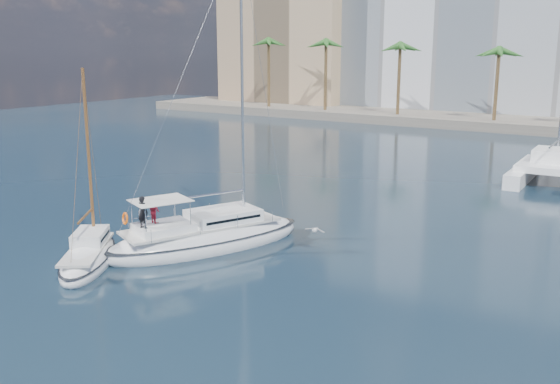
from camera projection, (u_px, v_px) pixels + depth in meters
The scene contains 10 objects.
ground at pixel (268, 270), 28.65m from camera, with size 160.00×160.00×0.00m, color black.
quay at pixel (543, 124), 78.10m from camera, with size 120.00×14.00×1.20m, color gray.
building_modern at pixel (482, 20), 91.27m from camera, with size 42.00×16.00×28.00m, color white.
building_tan_left at pixel (294, 42), 104.80m from camera, with size 22.00×14.00×22.00m, color tan.
palm_left at pixel (297, 46), 90.91m from camera, with size 3.60×3.60×12.30m.
palm_centre at pixel (544, 45), 72.66m from camera, with size 3.60×3.60×12.30m.
main_sloop at pixel (206, 237), 31.90m from camera, with size 7.45×11.35×16.13m.
small_sloop at pixel (88, 256), 29.39m from camera, with size 5.69×6.63×9.63m.
catamaran at pixel (553, 167), 47.42m from camera, with size 5.60×10.60×15.37m.
seagull at pixel (315, 230), 30.98m from camera, with size 1.13×0.48×0.21m.
Camera 1 is at (15.38, -22.31, 9.98)m, focal length 40.00 mm.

